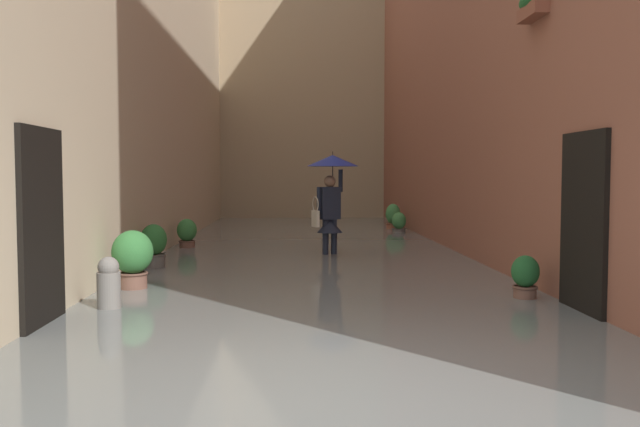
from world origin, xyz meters
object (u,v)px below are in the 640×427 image
potted_plant_near_right (133,260)px  potted_plant_mid_left (393,219)px  potted_plant_near_left (525,281)px  potted_plant_mid_right (154,249)px  mooring_bollard (109,289)px  person_wading (331,185)px  potted_plant_far_right (187,235)px  potted_plant_far_left (399,225)px

potted_plant_near_right → potted_plant_mid_left: bearing=-117.4°
potted_plant_mid_left → potted_plant_near_left: potted_plant_mid_left is taller
potted_plant_mid_right → mooring_bollard: 3.39m
potted_plant_mid_left → potted_plant_near_right: size_ratio=0.92×
potted_plant_mid_left → potted_plant_near_right: bearing=62.6°
person_wading → potted_plant_mid_right: size_ratio=2.45×
potted_plant_mid_left → potted_plant_mid_right: size_ratio=0.99×
potted_plant_mid_left → mooring_bollard: size_ratio=1.15×
potted_plant_far_right → potted_plant_near_left: (-5.20, 6.02, -0.04)m
potted_plant_near_left → potted_plant_far_left: bearing=-89.6°
potted_plant_mid_right → potted_plant_far_left: bearing=-128.5°
potted_plant_far_left → mooring_bollard: size_ratio=0.93×
potted_plant_mid_left → mooring_bollard: (5.04, 11.15, -0.07)m
person_wading → potted_plant_far_right: person_wading is taller
person_wading → potted_plant_mid_right: person_wading is taller
person_wading → potted_plant_mid_right: bearing=29.5°
potted_plant_far_left → mooring_bollard: mooring_bollard is taller
person_wading → mooring_bollard: size_ratio=2.85×
person_wading → potted_plant_far_left: bearing=-113.9°
potted_plant_mid_left → potted_plant_mid_right: (5.23, 7.77, 0.02)m
potted_plant_far_left → potted_plant_near_left: potted_plant_far_left is taller
person_wading → potted_plant_far_right: 3.47m
person_wading → potted_plant_far_right: bearing=-23.5°
potted_plant_far_right → potted_plant_mid_left: bearing=-137.7°
potted_plant_far_right → mooring_bollard: (-0.13, 6.44, -0.04)m
potted_plant_near_left → potted_plant_mid_right: bearing=-29.4°
potted_plant_near_right → mooring_bollard: (-0.05, 1.34, -0.17)m
potted_plant_mid_left → mooring_bollard: 12.24m
potted_plant_mid_left → potted_plant_far_right: size_ratio=1.14×
person_wading → potted_plant_mid_left: 6.48m
potted_plant_far_left → potted_plant_mid_right: (5.20, 6.53, 0.11)m
potted_plant_mid_left → potted_plant_far_right: bearing=42.3°
potted_plant_far_left → potted_plant_mid_right: size_ratio=0.80×
potted_plant_far_left → potted_plant_far_right: 6.20m
potted_plant_mid_right → person_wading: bearing=-150.5°
potted_plant_mid_right → potted_plant_near_left: bearing=150.6°
person_wading → potted_plant_far_left: 5.35m
potted_plant_far_right → potted_plant_near_right: 5.10m
potted_plant_far_right → mooring_bollard: 6.44m
potted_plant_mid_left → potted_plant_near_right: 11.05m
potted_plant_near_left → potted_plant_mid_right: size_ratio=0.79×
mooring_bollard → potted_plant_near_right: bearing=-88.0°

